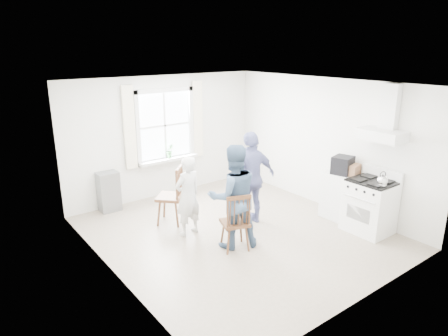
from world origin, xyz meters
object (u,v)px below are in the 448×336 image
person_mid (233,197)px  low_cabinet (339,195)px  gas_stove (370,206)px  person_right (251,178)px  windsor_chair_b (237,217)px  stereo_stack (343,165)px  windsor_chair_a (176,188)px  person_left (188,196)px

person_mid → low_cabinet: bearing=-167.6°
gas_stove → person_mid: person_mid is taller
gas_stove → person_right: size_ratio=0.65×
gas_stove → windsor_chair_b: size_ratio=1.13×
stereo_stack → windsor_chair_a: bearing=146.5°
stereo_stack → windsor_chair_b: stereo_stack is taller
stereo_stack → person_left: (-2.66, 1.17, -0.35)m
gas_stove → person_left: size_ratio=0.79×
person_mid → person_right: person_right is taller
windsor_chair_b → windsor_chair_a: bearing=97.7°
gas_stove → stereo_stack: bearing=86.1°
windsor_chair_b → gas_stove: bearing=-19.8°
stereo_stack → windsor_chair_a: (-2.58, 1.70, -0.39)m
low_cabinet → stereo_stack: 0.61m
stereo_stack → windsor_chair_b: bearing=175.8°
low_cabinet → stereo_stack: bearing=-125.2°
person_left → person_mid: person_mid is taller
person_mid → person_right: 0.97m
low_cabinet → person_left: (-2.68, 1.14, 0.26)m
stereo_stack → windsor_chair_b: 2.42m
low_cabinet → windsor_chair_b: (-2.40, 0.14, 0.15)m
low_cabinet → person_right: person_right is taller
gas_stove → windsor_chair_b: bearing=160.2°
gas_stove → windsor_chair_a: 3.47m
windsor_chair_b → stereo_stack: bearing=-4.2°
windsor_chair_a → person_right: person_right is taller
gas_stove → low_cabinet: 0.70m
windsor_chair_b → person_mid: bearing=69.8°
gas_stove → person_left: person_left is taller
gas_stove → windsor_chair_a: gas_stove is taller
low_cabinet → windsor_chair_b: size_ratio=0.91×
gas_stove → person_right: person_right is taller
stereo_stack → person_right: person_right is taller
low_cabinet → person_left: person_left is taller
person_left → person_mid: 0.89m
stereo_stack → person_left: bearing=156.2°
windsor_chair_b → low_cabinet: bearing=-3.3°
gas_stove → stereo_stack: stereo_stack is taller
gas_stove → stereo_stack: (0.05, 0.67, 0.58)m
stereo_stack → person_right: bearing=149.2°
windsor_chair_b → person_mid: (0.07, 0.20, 0.26)m
person_left → low_cabinet: bearing=149.5°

